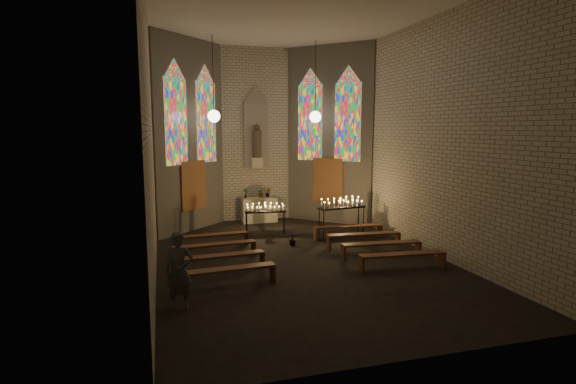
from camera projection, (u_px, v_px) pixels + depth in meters
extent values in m
plane|color=black|center=(299.00, 259.00, 13.07)|extent=(12.00, 12.00, 0.00)
cube|color=beige|center=(256.00, 135.00, 18.29)|extent=(8.00, 0.02, 7.00)
cube|color=beige|center=(417.00, 146.00, 6.86)|extent=(8.00, 0.02, 7.00)
cube|color=beige|center=(151.00, 139.00, 11.49)|extent=(0.02, 12.00, 7.00)
cube|color=beige|center=(425.00, 137.00, 13.66)|extent=(0.02, 12.00, 7.00)
cube|color=silver|center=(300.00, 7.00, 12.08)|extent=(8.00, 12.00, 0.01)
cube|color=beige|center=(189.00, 136.00, 16.35)|extent=(2.72, 2.72, 7.00)
cube|color=beige|center=(330.00, 135.00, 17.85)|extent=(2.72, 2.72, 7.00)
cube|color=#4C3F8C|center=(176.00, 122.00, 15.50)|extent=(0.78, 0.78, 3.00)
cube|color=#4C3F8C|center=(206.00, 122.00, 16.91)|extent=(0.78, 0.78, 3.00)
cube|color=#4C3F8C|center=(310.00, 123.00, 18.03)|extent=(0.78, 0.78, 3.00)
cube|color=#4C3F8C|center=(348.00, 122.00, 17.25)|extent=(0.78, 0.78, 3.00)
cube|color=brown|center=(194.00, 185.00, 16.52)|extent=(0.95, 0.95, 1.80)
cube|color=brown|center=(328.00, 181.00, 17.95)|extent=(0.95, 0.95, 1.80)
cube|color=gray|center=(256.00, 135.00, 18.21)|extent=(1.00, 0.12, 2.60)
cone|color=gray|center=(256.00, 94.00, 17.98)|extent=(1.00, 1.00, 0.80)
cube|color=beige|center=(257.00, 162.00, 18.23)|extent=(0.45, 0.30, 0.40)
cylinder|color=brown|center=(257.00, 144.00, 18.13)|extent=(0.36, 0.36, 1.10)
sphere|color=brown|center=(257.00, 128.00, 18.04)|extent=(0.26, 0.26, 0.26)
sphere|color=white|center=(214.00, 116.00, 15.87)|extent=(0.44, 0.44, 0.44)
cylinder|color=black|center=(213.00, 76.00, 15.67)|extent=(0.02, 0.02, 2.80)
sphere|color=white|center=(315.00, 117.00, 16.90)|extent=(0.44, 0.44, 0.44)
cylinder|color=black|center=(316.00, 79.00, 16.70)|extent=(0.02, 0.02, 2.80)
cube|color=beige|center=(259.00, 210.00, 18.19)|extent=(1.40, 0.60, 1.00)
imported|color=#4C723F|center=(245.00, 193.00, 18.00)|extent=(0.24, 0.19, 0.38)
imported|color=#4C723F|center=(261.00, 193.00, 18.19)|extent=(0.37, 0.34, 0.35)
imported|color=#4C723F|center=(268.00, 193.00, 18.24)|extent=(0.24, 0.22, 0.37)
imported|color=#4C723F|center=(292.00, 239.00, 14.53)|extent=(0.29, 0.29, 0.40)
cube|color=black|center=(265.00, 212.00, 15.98)|extent=(1.47, 0.46, 0.05)
cylinder|color=black|center=(247.00, 225.00, 15.77)|extent=(0.03, 0.03, 0.82)
cylinder|color=black|center=(285.00, 223.00, 16.04)|extent=(0.03, 0.03, 0.82)
cylinder|color=black|center=(246.00, 223.00, 16.04)|extent=(0.03, 0.03, 0.82)
cylinder|color=black|center=(283.00, 222.00, 16.30)|extent=(0.03, 0.03, 0.82)
cube|color=black|center=(342.00, 208.00, 15.84)|extent=(1.78, 0.68, 0.05)
cylinder|color=black|center=(324.00, 225.00, 15.42)|extent=(0.03, 0.03, 0.98)
cylinder|color=black|center=(363.00, 221.00, 16.10)|extent=(0.03, 0.03, 0.98)
cylinder|color=black|center=(319.00, 223.00, 15.71)|extent=(0.03, 0.03, 0.98)
cylinder|color=black|center=(358.00, 219.00, 16.39)|extent=(0.03, 0.03, 0.98)
cube|color=#552C18|center=(210.00, 235.00, 14.15)|extent=(2.41, 0.52, 0.06)
cube|color=#552C18|center=(173.00, 245.00, 13.78)|extent=(0.08, 0.34, 0.43)
cube|color=#552C18|center=(246.00, 239.00, 14.58)|extent=(0.08, 0.34, 0.43)
cube|color=#552C18|center=(349.00, 226.00, 15.43)|extent=(2.41, 0.52, 0.06)
cube|color=#552C18|center=(316.00, 234.00, 15.23)|extent=(0.08, 0.34, 0.43)
cube|color=#552C18|center=(380.00, 231.00, 15.69)|extent=(0.08, 0.34, 0.43)
cube|color=#552C18|center=(215.00, 245.00, 13.01)|extent=(2.41, 0.52, 0.06)
cube|color=#552C18|center=(174.00, 256.00, 12.63)|extent=(0.08, 0.34, 0.43)
cube|color=#552C18|center=(253.00, 248.00, 13.44)|extent=(0.08, 0.34, 0.43)
cube|color=#552C18|center=(364.00, 234.00, 14.29)|extent=(2.41, 0.52, 0.06)
cube|color=#552C18|center=(328.00, 243.00, 14.09)|extent=(0.08, 0.34, 0.43)
cube|color=#552C18|center=(397.00, 239.00, 14.55)|extent=(0.08, 0.34, 0.43)
cube|color=#552C18|center=(220.00, 256.00, 11.86)|extent=(2.41, 0.52, 0.06)
cube|color=#552C18|center=(175.00, 268.00, 11.49)|extent=(0.08, 0.34, 0.43)
cube|color=#552C18|center=(262.00, 259.00, 12.30)|extent=(0.08, 0.34, 0.43)
cube|color=#552C18|center=(381.00, 243.00, 13.15)|extent=(2.41, 0.52, 0.06)
cube|color=#552C18|center=(343.00, 253.00, 12.95)|extent=(0.08, 0.34, 0.43)
cube|color=#552C18|center=(418.00, 248.00, 13.41)|extent=(0.08, 0.34, 0.43)
cube|color=#552C18|center=(226.00, 269.00, 10.72)|extent=(2.41, 0.52, 0.06)
cube|color=#552C18|center=(177.00, 284.00, 10.35)|extent=(0.08, 0.34, 0.43)
cube|color=#552C18|center=(273.00, 273.00, 11.15)|extent=(0.08, 0.34, 0.43)
cube|color=#552C18|center=(403.00, 254.00, 12.00)|extent=(2.41, 0.52, 0.06)
cube|color=#552C18|center=(361.00, 265.00, 11.81)|extent=(0.08, 0.34, 0.43)
cube|color=#552C18|center=(442.00, 260.00, 12.26)|extent=(0.08, 0.34, 0.43)
imported|color=#494A53|center=(179.00, 271.00, 9.37)|extent=(0.64, 0.47, 1.64)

